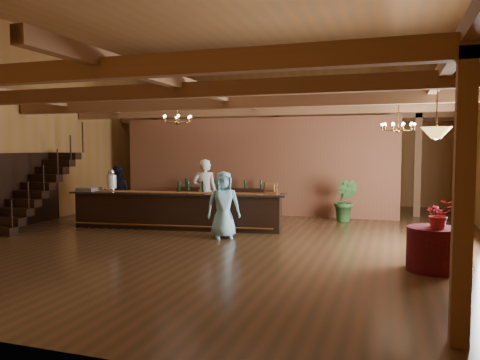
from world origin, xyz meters
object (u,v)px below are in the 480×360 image
(backbar_shelf, at_px, (223,201))
(raffle_drum, at_px, (271,188))
(tasting_bar, at_px, (177,210))
(guest, at_px, (224,205))
(round_table, at_px, (433,249))
(chandelier_right, at_px, (398,127))
(staff_second, at_px, (117,193))
(pendant_lamp, at_px, (436,133))
(beverage_dispenser, at_px, (112,181))
(bartender, at_px, (205,192))
(floor_plant, at_px, (346,201))
(chandelier_left, at_px, (177,119))

(backbar_shelf, bearing_deg, raffle_drum, -55.41)
(tasting_bar, xyz_separation_m, guest, (1.63, -0.83, 0.31))
(backbar_shelf, height_order, round_table, backbar_shelf)
(chandelier_right, bearing_deg, staff_second, -176.71)
(round_table, xyz_separation_m, pendant_lamp, (0.00, 0.00, 2.02))
(beverage_dispenser, bearing_deg, bartender, 24.06)
(round_table, xyz_separation_m, chandelier_right, (-0.60, 3.56, 2.28))
(guest, height_order, floor_plant, guest)
(beverage_dispenser, height_order, raffle_drum, beverage_dispenser)
(chandelier_right, distance_m, staff_second, 7.98)
(backbar_shelf, height_order, guest, guest)
(raffle_drum, bearing_deg, tasting_bar, -173.49)
(beverage_dispenser, bearing_deg, raffle_drum, 6.33)
(tasting_bar, height_order, backbar_shelf, tasting_bar)
(beverage_dispenser, xyz_separation_m, chandelier_right, (7.36, 1.31, 1.41))
(round_table, distance_m, chandelier_left, 7.17)
(raffle_drum, xyz_separation_m, round_table, (3.62, -2.73, -0.76))
(chandelier_right, relative_size, staff_second, 0.50)
(beverage_dispenser, height_order, floor_plant, beverage_dispenser)
(beverage_dispenser, bearing_deg, backbar_shelf, 57.42)
(raffle_drum, bearing_deg, round_table, -37.01)
(guest, xyz_separation_m, floor_plant, (2.50, 3.42, -0.18))
(chandelier_left, distance_m, staff_second, 3.07)
(guest, bearing_deg, backbar_shelf, 83.15)
(raffle_drum, distance_m, bartender, 2.11)
(beverage_dispenser, distance_m, chandelier_right, 7.61)
(round_table, bearing_deg, tasting_bar, 158.17)
(pendant_lamp, height_order, floor_plant, pendant_lamp)
(pendant_lamp, bearing_deg, chandelier_right, 99.53)
(chandelier_right, xyz_separation_m, staff_second, (-7.75, -0.45, -1.86))
(chandelier_right, distance_m, floor_plant, 2.88)
(pendant_lamp, bearing_deg, guest, 160.20)
(staff_second, bearing_deg, guest, 142.74)
(raffle_drum, relative_size, backbar_shelf, 0.11)
(backbar_shelf, distance_m, staff_second, 3.38)
(bartender, relative_size, floor_plant, 1.48)
(tasting_bar, relative_size, beverage_dispenser, 9.71)
(floor_plant, bearing_deg, backbar_shelf, 174.19)
(chandelier_left, bearing_deg, guest, -31.67)
(pendant_lamp, bearing_deg, beverage_dispenser, 164.21)
(beverage_dispenser, relative_size, pendant_lamp, 0.67)
(chandelier_left, bearing_deg, backbar_shelf, 85.03)
(beverage_dispenser, xyz_separation_m, guest, (3.48, -0.64, -0.45))
(backbar_shelf, distance_m, chandelier_left, 3.74)
(round_table, bearing_deg, bartender, 149.86)
(backbar_shelf, relative_size, chandelier_right, 3.72)
(round_table, xyz_separation_m, chandelier_left, (-6.16, 2.65, 2.53))
(tasting_bar, distance_m, chandelier_left, 2.43)
(tasting_bar, relative_size, floor_plant, 4.72)
(round_table, distance_m, floor_plant, 5.41)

